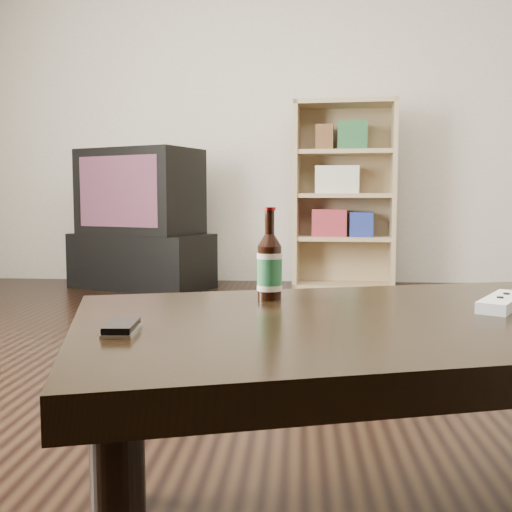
# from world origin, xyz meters

# --- Properties ---
(floor) EXTENTS (5.00, 6.00, 0.01)m
(floor) POSITION_xyz_m (0.00, 0.00, -0.01)
(floor) COLOR black
(floor) RESTS_ON ground
(wall_back) EXTENTS (5.00, 0.02, 2.70)m
(wall_back) POSITION_xyz_m (0.00, 3.01, 1.35)
(wall_back) COLOR beige
(wall_back) RESTS_ON ground
(tv_stand) EXTENTS (1.16, 0.88, 0.42)m
(tv_stand) POSITION_xyz_m (-1.07, 2.55, 0.21)
(tv_stand) COLOR black
(tv_stand) RESTS_ON floor
(tv) EXTENTS (0.98, 0.81, 0.63)m
(tv) POSITION_xyz_m (-1.07, 2.55, 0.73)
(tv) COLOR black
(tv) RESTS_ON tv_stand
(bookshelf) EXTENTS (0.78, 0.40, 1.41)m
(bookshelf) POSITION_xyz_m (0.47, 2.72, 0.73)
(bookshelf) COLOR tan
(bookshelf) RESTS_ON floor
(coffee_table) EXTENTS (1.38, 1.03, 0.46)m
(coffee_table) POSITION_xyz_m (0.33, -0.77, 0.40)
(coffee_table) COLOR black
(coffee_table) RESTS_ON floor
(beer_bottle) EXTENTS (0.06, 0.06, 0.20)m
(beer_bottle) POSITION_xyz_m (0.07, -0.61, 0.53)
(beer_bottle) COLOR black
(beer_bottle) RESTS_ON coffee_table
(phone) EXTENTS (0.06, 0.10, 0.02)m
(phone) POSITION_xyz_m (-0.16, -0.96, 0.47)
(phone) COLOR silver
(phone) RESTS_ON coffee_table
(remote) EXTENTS (0.15, 0.21, 0.03)m
(remote) POSITION_xyz_m (0.55, -0.68, 0.47)
(remote) COLOR silver
(remote) RESTS_ON coffee_table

